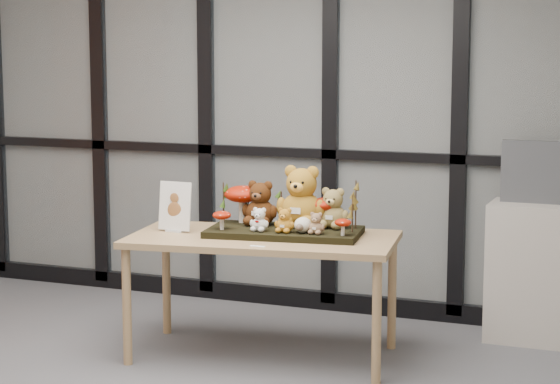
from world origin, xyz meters
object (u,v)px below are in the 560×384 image
at_px(bear_tan_back, 333,206).
at_px(monitor, 546,172).
at_px(mushroom_back_right, 324,211).
at_px(display_table, 263,248).
at_px(bear_pooh_yellow, 302,193).
at_px(bear_small_yellow, 285,219).
at_px(mushroom_front_right, 343,226).
at_px(plush_cream_hedgehog, 303,224).
at_px(mushroom_front_left, 222,219).
at_px(diorama_tray, 284,232).
at_px(bear_white_bow, 260,218).
at_px(bear_beige_small, 316,222).
at_px(mushroom_back_left, 243,202).
at_px(bear_brown_medium, 260,201).
at_px(sign_holder, 175,209).
at_px(cabinet, 542,273).

relative_size(bear_tan_back, monitor, 0.48).
bearing_deg(mushroom_back_right, display_table, -143.82).
distance_m(bear_pooh_yellow, bear_small_yellow, 0.24).
height_order(bear_tan_back, mushroom_front_right, bear_tan_back).
height_order(plush_cream_hedgehog, mushroom_front_left, mushroom_front_left).
bearing_deg(mushroom_front_left, bear_small_yellow, 7.07).
bearing_deg(diorama_tray, mushroom_back_right, 28.38).
distance_m(bear_white_bow, monitor, 1.73).
distance_m(bear_small_yellow, mushroom_front_right, 0.33).
xyz_separation_m(bear_beige_small, mushroom_back_left, (-0.52, 0.19, 0.05)).
bearing_deg(bear_brown_medium, sign_holder, -164.14).
xyz_separation_m(mushroom_back_right, mushroom_front_left, (-0.50, -0.29, -0.03)).
bearing_deg(bear_small_yellow, bear_brown_medium, 132.97).
xyz_separation_m(bear_white_bow, sign_holder, (-0.52, -0.01, 0.02)).
distance_m(bear_small_yellow, sign_holder, 0.67).
height_order(bear_brown_medium, plush_cream_hedgehog, bear_brown_medium).
distance_m(bear_beige_small, sign_holder, 0.84).
bearing_deg(mushroom_back_right, mushroom_front_right, -49.09).
bearing_deg(bear_white_bow, plush_cream_hedgehog, 1.09).
xyz_separation_m(diorama_tray, cabinet, (1.32, 0.83, -0.30)).
height_order(display_table, mushroom_back_left, mushroom_back_left).
distance_m(diorama_tray, bear_tan_back, 0.31).
bearing_deg(bear_small_yellow, display_table, 158.46).
relative_size(bear_beige_small, monitor, 0.25).
xyz_separation_m(bear_pooh_yellow, bear_small_yellow, (-0.02, -0.21, -0.12)).
relative_size(bear_pooh_yellow, mushroom_front_left, 3.35).
bearing_deg(bear_pooh_yellow, mushroom_back_left, 171.58).
xyz_separation_m(bear_small_yellow, bear_beige_small, (0.18, 0.02, -0.01)).
distance_m(display_table, monitor, 1.74).
bearing_deg(display_table, mushroom_back_left, 130.48).
bearing_deg(bear_brown_medium, display_table, -70.84).
bearing_deg(bear_white_bow, sign_holder, 172.92).
distance_m(bear_brown_medium, bear_beige_small, 0.43).
height_order(bear_pooh_yellow, bear_white_bow, bear_pooh_yellow).
xyz_separation_m(mushroom_back_right, mushroom_front_right, (0.19, -0.21, -0.04)).
relative_size(diorama_tray, cabinet, 1.03).
height_order(bear_pooh_yellow, cabinet, bear_pooh_yellow).
xyz_separation_m(mushroom_back_left, cabinet, (1.62, 0.72, -0.44)).
bearing_deg(bear_brown_medium, mushroom_back_left, 157.40).
relative_size(display_table, mushroom_front_left, 13.71).
relative_size(plush_cream_hedgehog, mushroom_back_right, 0.52).
height_order(bear_white_bow, mushroom_back_left, mushroom_back_left).
distance_m(plush_cream_hedgehog, mushroom_front_right, 0.23).
distance_m(bear_white_bow, mushroom_front_right, 0.47).
bearing_deg(monitor, mushroom_front_left, -148.71).
bearing_deg(bear_white_bow, bear_tan_back, 27.43).
xyz_separation_m(bear_small_yellow, monitor, (1.28, 0.95, 0.21)).
bearing_deg(diorama_tray, sign_holder, -176.54).
xyz_separation_m(mushroom_front_right, cabinet, (0.95, 0.90, -0.37)).
height_order(bear_tan_back, mushroom_front_left, bear_tan_back).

